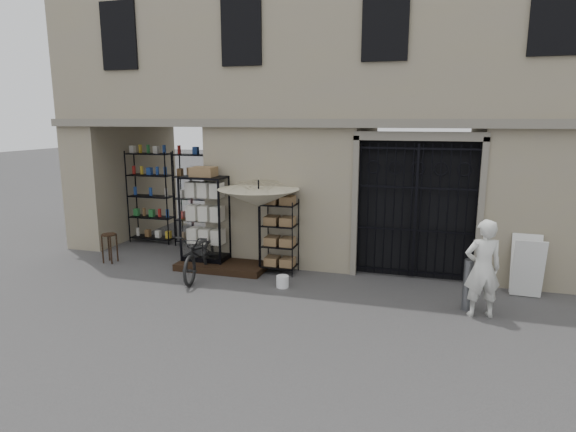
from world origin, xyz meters
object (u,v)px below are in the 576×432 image
(steel_bollard, at_px, (468,285))
(market_umbrella, at_px, (259,193))
(shopkeeper, at_px, (479,316))
(easel_sign, at_px, (527,266))
(display_cabinet, at_px, (205,223))
(bicycle, at_px, (201,276))
(white_bucket, at_px, (283,282))
(wire_rack, at_px, (280,237))
(wooden_stool, at_px, (110,247))

(steel_bollard, bearing_deg, market_umbrella, 168.02)
(market_umbrella, height_order, shopkeeper, market_umbrella)
(market_umbrella, distance_m, easel_sign, 5.49)
(display_cabinet, distance_m, market_umbrella, 1.59)
(display_cabinet, xyz_separation_m, bicycle, (0.23, -0.75, -1.01))
(market_umbrella, xyz_separation_m, easel_sign, (5.35, 0.14, -1.20))
(white_bucket, xyz_separation_m, steel_bollard, (3.48, -0.19, 0.34))
(display_cabinet, bearing_deg, bicycle, -54.77)
(bicycle, bearing_deg, wire_rack, 17.31)
(shopkeeper, height_order, easel_sign, easel_sign)
(bicycle, bearing_deg, white_bucket, -12.93)
(wooden_stool, bearing_deg, steel_bollard, -4.92)
(wire_rack, distance_m, wooden_stool, 4.12)
(market_umbrella, relative_size, bicycle, 1.31)
(bicycle, distance_m, steel_bollard, 5.41)
(display_cabinet, xyz_separation_m, wire_rack, (1.79, 0.00, -0.22))
(display_cabinet, xyz_separation_m, white_bucket, (2.12, -0.90, -0.89))
(display_cabinet, height_order, easel_sign, display_cabinet)
(display_cabinet, relative_size, bicycle, 1.10)
(display_cabinet, bearing_deg, steel_bollard, 7.34)
(wire_rack, relative_size, steel_bollard, 1.76)
(white_bucket, bearing_deg, steel_bollard, -3.06)
(steel_bollard, bearing_deg, wire_rack, 164.12)
(display_cabinet, bearing_deg, white_bucket, -4.66)
(wire_rack, height_order, white_bucket, wire_rack)
(white_bucket, relative_size, steel_bollard, 0.27)
(wooden_stool, bearing_deg, shopkeeper, -6.37)
(wooden_stool, distance_m, shopkeeper, 8.16)
(display_cabinet, distance_m, steel_bollard, 5.74)
(steel_bollard, xyz_separation_m, shopkeeper, (0.20, -0.22, -0.46))
(white_bucket, height_order, wooden_stool, wooden_stool)
(market_umbrella, bearing_deg, wire_rack, 24.72)
(display_cabinet, bearing_deg, wire_rack, 18.31)
(display_cabinet, relative_size, market_umbrella, 0.84)
(display_cabinet, relative_size, shopkeeper, 1.22)
(bicycle, bearing_deg, easel_sign, -2.12)
(wooden_stool, xyz_separation_m, steel_bollard, (7.90, -0.68, 0.10))
(wire_rack, relative_size, white_bucket, 6.53)
(display_cabinet, relative_size, wooden_stool, 3.02)
(wooden_stool, height_order, steel_bollard, steel_bollard)
(shopkeeper, bearing_deg, bicycle, -21.39)
(wooden_stool, bearing_deg, white_bucket, -6.37)
(steel_bollard, distance_m, shopkeeper, 0.55)
(display_cabinet, bearing_deg, easel_sign, 17.93)
(white_bucket, distance_m, wooden_stool, 4.45)
(market_umbrella, relative_size, white_bucket, 9.97)
(steel_bollard, relative_size, easel_sign, 0.81)
(white_bucket, height_order, steel_bollard, steel_bollard)
(wooden_stool, relative_size, steel_bollard, 0.75)
(wire_rack, bearing_deg, shopkeeper, -35.18)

